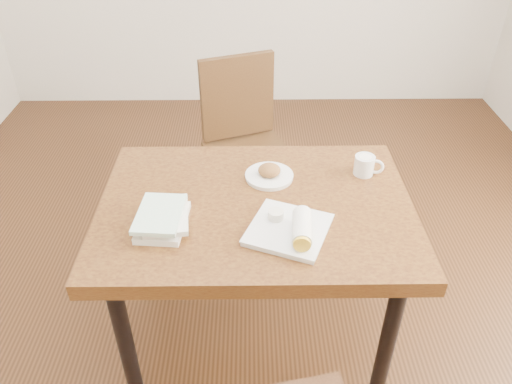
{
  "coord_description": "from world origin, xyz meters",
  "views": [
    {
      "loc": [
        -0.02,
        -1.48,
        1.85
      ],
      "look_at": [
        0.0,
        0.0,
        0.8
      ],
      "focal_mm": 35.0,
      "sensor_mm": 36.0,
      "label": 1
    }
  ],
  "objects_px": {
    "table": "(256,221)",
    "book_stack": "(163,218)",
    "plate_scone": "(269,174)",
    "chair_far": "(245,136)",
    "coffee_mug": "(365,165)",
    "plate_burrito": "(292,229)"
  },
  "relations": [
    {
      "from": "plate_scone",
      "to": "book_stack",
      "type": "bearing_deg",
      "value": -142.71
    },
    {
      "from": "chair_far",
      "to": "coffee_mug",
      "type": "xyz_separation_m",
      "value": [
        0.48,
        -0.68,
        0.24
      ]
    },
    {
      "from": "chair_far",
      "to": "coffee_mug",
      "type": "distance_m",
      "value": 0.87
    },
    {
      "from": "chair_far",
      "to": "plate_burrito",
      "type": "height_order",
      "value": "chair_far"
    },
    {
      "from": "coffee_mug",
      "to": "plate_burrito",
      "type": "xyz_separation_m",
      "value": [
        -0.32,
        -0.37,
        -0.02
      ]
    },
    {
      "from": "chair_far",
      "to": "plate_scone",
      "type": "xyz_separation_m",
      "value": [
        0.1,
        -0.7,
        0.22
      ]
    },
    {
      "from": "table",
      "to": "book_stack",
      "type": "distance_m",
      "value": 0.36
    },
    {
      "from": "table",
      "to": "plate_scone",
      "type": "xyz_separation_m",
      "value": [
        0.05,
        0.17,
        0.1
      ]
    },
    {
      "from": "table",
      "to": "book_stack",
      "type": "xyz_separation_m",
      "value": [
        -0.32,
        -0.12,
        0.11
      ]
    },
    {
      "from": "book_stack",
      "to": "table",
      "type": "bearing_deg",
      "value": 20.62
    },
    {
      "from": "chair_far",
      "to": "table",
      "type": "bearing_deg",
      "value": -86.76
    },
    {
      "from": "plate_scone",
      "to": "plate_burrito",
      "type": "bearing_deg",
      "value": -79.26
    },
    {
      "from": "table",
      "to": "chair_far",
      "type": "bearing_deg",
      "value": 93.24
    },
    {
      "from": "coffee_mug",
      "to": "plate_burrito",
      "type": "height_order",
      "value": "plate_burrito"
    },
    {
      "from": "plate_burrito",
      "to": "coffee_mug",
      "type": "bearing_deg",
      "value": 49.72
    },
    {
      "from": "table",
      "to": "coffee_mug",
      "type": "height_order",
      "value": "coffee_mug"
    },
    {
      "from": "table",
      "to": "chair_far",
      "type": "xyz_separation_m",
      "value": [
        -0.05,
        0.87,
        -0.12
      ]
    },
    {
      "from": "book_stack",
      "to": "plate_scone",
      "type": "bearing_deg",
      "value": 37.29
    },
    {
      "from": "coffee_mug",
      "to": "plate_burrito",
      "type": "distance_m",
      "value": 0.49
    },
    {
      "from": "chair_far",
      "to": "book_stack",
      "type": "distance_m",
      "value": 1.05
    },
    {
      "from": "chair_far",
      "to": "book_stack",
      "type": "xyz_separation_m",
      "value": [
        -0.27,
        -0.99,
        0.23
      ]
    },
    {
      "from": "plate_scone",
      "to": "plate_burrito",
      "type": "height_order",
      "value": "plate_burrito"
    }
  ]
}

